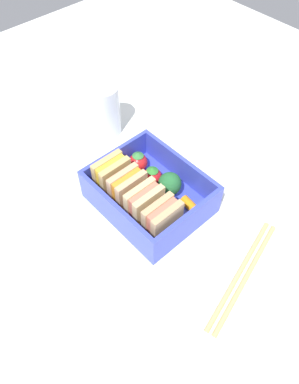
{
  "coord_description": "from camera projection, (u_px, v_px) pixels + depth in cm",
  "views": [
    {
      "loc": [
        -24.75,
        22.55,
        44.71
      ],
      "look_at": [
        0.0,
        0.0,
        2.7
      ],
      "focal_mm": 35.0,
      "sensor_mm": 36.0,
      "label": 1
    }
  ],
  "objects": [
    {
      "name": "strawberry_left",
      "position": [
        152.0,
        177.0,
        0.55
      ],
      "size": [
        2.94,
        2.94,
        3.54
      ],
      "color": "red",
      "rests_on": "bento_tray"
    },
    {
      "name": "sandwich_center_left",
      "position": [
        144.0,
        204.0,
        0.51
      ],
      "size": [
        2.75,
        5.09,
        5.43
      ],
      "color": "#D9B77F",
      "rests_on": "bento_tray"
    },
    {
      "name": "chopstick_pair",
      "position": [
        243.0,
        274.0,
        0.48
      ],
      "size": [
        6.09,
        18.16,
        0.7
      ],
      "color": "tan",
      "rests_on": "ground_plane"
    },
    {
      "name": "sandwich_center",
      "position": [
        128.0,
        189.0,
        0.53
      ],
      "size": [
        2.75,
        5.09,
        5.43
      ],
      "color": "tan",
      "rests_on": "bento_tray"
    },
    {
      "name": "sandwich_center_right",
      "position": [
        112.0,
        175.0,
        0.54
      ],
      "size": [
        2.75,
        5.09,
        5.43
      ],
      "color": "tan",
      "rests_on": "bento_tray"
    },
    {
      "name": "carrot_stick_far_left",
      "position": [
        192.0,
        207.0,
        0.53
      ],
      "size": [
        3.81,
        1.67,
        1.34
      ],
      "primitive_type": "cylinder",
      "rotation": [
        1.57,
        0.0,
        1.48
      ],
      "color": "orange",
      "rests_on": "bento_tray"
    },
    {
      "name": "drinking_glass",
      "position": [
        105.0,
        110.0,
        0.62
      ],
      "size": [
        5.03,
        5.03,
        9.04
      ],
      "primitive_type": "cylinder",
      "color": "white",
      "rests_on": "ground_plane"
    },
    {
      "name": "sandwich_left",
      "position": [
        162.0,
        220.0,
        0.49
      ],
      "size": [
        2.75,
        5.09,
        5.43
      ],
      "color": "tan",
      "rests_on": "bento_tray"
    },
    {
      "name": "bento_rim",
      "position": [
        149.0,
        189.0,
        0.53
      ],
      "size": [
        15.89,
        13.12,
        4.28
      ],
      "color": "#3C4AC8",
      "rests_on": "bento_tray"
    },
    {
      "name": "bento_tray",
      "position": [
        149.0,
        201.0,
        0.55
      ],
      "size": [
        15.89,
        13.12,
        1.2
      ],
      "primitive_type": "cube",
      "color": "#3C4AC8",
      "rests_on": "ground_plane"
    },
    {
      "name": "broccoli_floret",
      "position": [
        170.0,
        184.0,
        0.53
      ],
      "size": [
        3.38,
        3.38,
        4.25
      ],
      "color": "#93CA67",
      "rests_on": "bento_tray"
    },
    {
      "name": "strawberry_far_left",
      "position": [
        138.0,
        162.0,
        0.57
      ],
      "size": [
        2.93,
        2.93,
        3.53
      ],
      "color": "red",
      "rests_on": "bento_tray"
    },
    {
      "name": "ground_plane",
      "position": [
        149.0,
        207.0,
        0.57
      ],
      "size": [
        120.0,
        120.0,
        2.0
      ],
      "primitive_type": "cube",
      "color": "white"
    }
  ]
}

